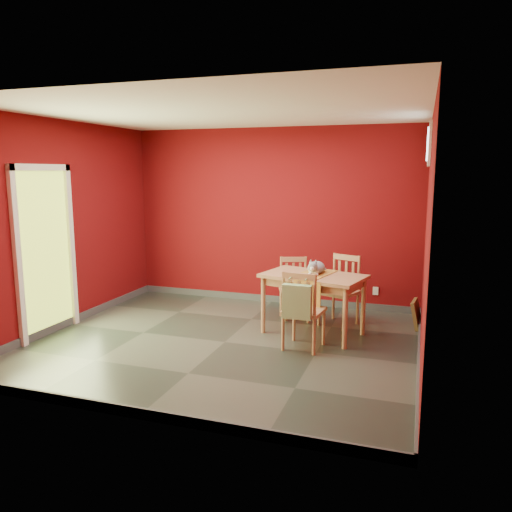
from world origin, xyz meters
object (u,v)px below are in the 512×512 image
(tote_bag, at_px, (297,302))
(cat, at_px, (316,265))
(chair_far_left, at_px, (294,288))
(chair_near, at_px, (303,309))
(picture_frame, at_px, (416,314))
(chair_far_right, at_px, (341,289))
(dining_table, at_px, (313,282))

(tote_bag, bearing_deg, cat, 87.87)
(chair_far_left, bearing_deg, chair_near, -71.21)
(tote_bag, relative_size, picture_frame, 1.19)
(chair_far_right, distance_m, tote_bag, 1.36)
(chair_far_left, height_order, cat, cat)
(chair_far_left, distance_m, tote_bag, 1.42)
(chair_far_left, xyz_separation_m, chair_near, (0.39, -1.14, 0.04))
(chair_far_right, xyz_separation_m, cat, (-0.25, -0.46, 0.40))
(dining_table, relative_size, chair_far_left, 1.59)
(chair_far_left, height_order, chair_near, chair_near)
(tote_bag, height_order, picture_frame, tote_bag)
(chair_far_left, distance_m, chair_far_right, 0.65)
(chair_far_right, xyz_separation_m, tote_bag, (-0.28, -1.32, 0.14))
(dining_table, distance_m, chair_near, 0.61)
(chair_near, distance_m, picture_frame, 1.79)
(chair_far_left, xyz_separation_m, picture_frame, (1.63, 0.12, -0.25))
(picture_frame, bearing_deg, chair_far_right, -170.81)
(tote_bag, bearing_deg, chair_far_right, 78.05)
(dining_table, distance_m, cat, 0.22)
(chair_far_left, relative_size, chair_near, 0.92)
(tote_bag, bearing_deg, chair_far_left, 105.33)
(tote_bag, xyz_separation_m, cat, (0.03, 0.86, 0.26))
(dining_table, bearing_deg, chair_far_right, 63.18)
(chair_near, bearing_deg, cat, 88.44)
(tote_bag, bearing_deg, dining_table, 88.95)
(chair_far_left, distance_m, chair_near, 1.20)
(dining_table, height_order, tote_bag, tote_bag)
(chair_far_right, relative_size, picture_frame, 2.45)
(cat, height_order, picture_frame, cat)
(chair_far_right, xyz_separation_m, chair_near, (-0.26, -1.10, -0.00))
(dining_table, relative_size, picture_frame, 3.58)
(dining_table, bearing_deg, picture_frame, 28.68)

